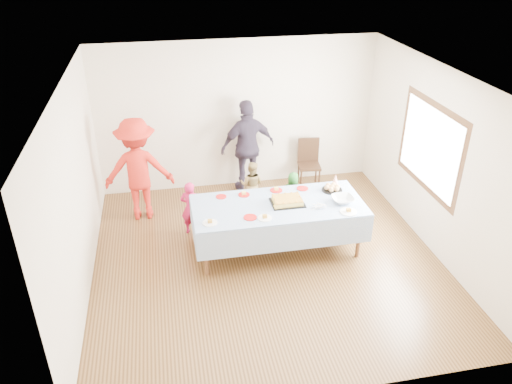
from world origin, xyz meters
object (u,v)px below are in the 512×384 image
birthday_cake (287,201)px  party_table (278,208)px  adult_left (138,169)px  dining_chair (309,160)px

birthday_cake → party_table: bearing=-176.7°
birthday_cake → adult_left: bearing=146.9°
birthday_cake → adult_left: adult_left is taller
birthday_cake → dining_chair: 2.20m
birthday_cake → dining_chair: (0.92, 1.97, -0.31)m
dining_chair → party_table: bearing=-111.0°
party_table → birthday_cake: bearing=3.3°
dining_chair → adult_left: (-3.06, -0.58, 0.36)m
birthday_cake → dining_chair: size_ratio=0.53×
birthday_cake → adult_left: 2.55m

